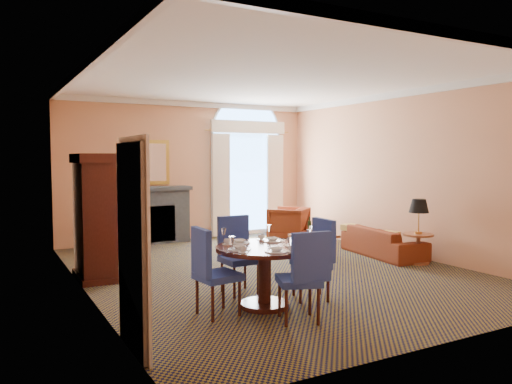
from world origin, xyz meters
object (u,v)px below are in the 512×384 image
dining_table (265,262)px  armchair (289,223)px  armoire (94,219)px  sofa (383,242)px  side_table (419,223)px  coffee_table (314,236)px

dining_table → armchair: 5.27m
armoire → dining_table: (1.60, -2.58, -0.36)m
sofa → side_table: side_table is taller
armchair → coffee_table: size_ratio=0.87×
dining_table → armoire: bearing=121.8°
armoire → coffee_table: bearing=-4.4°
sofa → armoire: bearing=87.8°
sofa → side_table: (0.05, -0.84, 0.46)m
dining_table → sofa: (3.67, 1.79, -0.31)m
dining_table → sofa: size_ratio=0.67×
dining_table → sofa: dining_table is taller
armoire → side_table: 5.57m
armchair → side_table: 3.40m
coffee_table → side_table: (1.35, -1.33, 0.32)m
sofa → coffee_table: size_ratio=1.94×
coffee_table → side_table: 1.92m
dining_table → coffee_table: dining_table is taller
armoire → sofa: bearing=-8.6°
dining_table → armchair: (3.07, 4.27, -0.21)m
armoire → sofa: size_ratio=1.05×
dining_table → armchair: size_ratio=1.49×
sofa → side_table: size_ratio=1.64×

